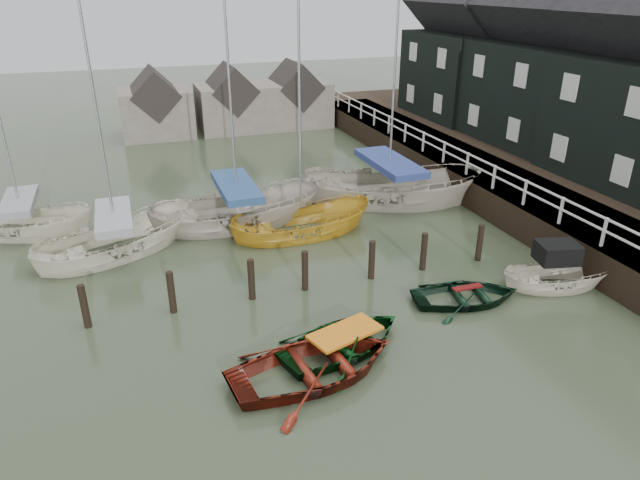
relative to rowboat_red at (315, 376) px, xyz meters
name	(u,v)px	position (x,y,z in m)	size (l,w,h in m)	color
ground	(375,330)	(2.38, 1.46, 0.00)	(120.00, 120.00, 0.00)	#2F3B25
pier	(468,175)	(11.85, 11.46, 0.71)	(3.04, 32.00, 2.70)	black
land_strip	(557,177)	(17.38, 11.46, 0.00)	(14.00, 38.00, 1.50)	black
quay_houses	(598,69)	(17.37, 10.12, 5.68)	(6.52, 28.14, 10.01)	black
mooring_pilings	(307,276)	(1.26, 4.46, 0.50)	(13.72, 0.22, 1.80)	black
far_sheds	(229,103)	(3.21, 27.46, 1.86)	(14.00, 4.08, 4.39)	#665B51
rowboat_red	(315,376)	(0.00, 0.00, 0.00)	(3.26, 4.57, 0.95)	#61190D
rowboat_green	(345,349)	(1.18, 0.87, 0.00)	(2.79, 3.91, 0.81)	black
rowboat_dkgreen	(466,301)	(5.81, 2.01, 0.00)	(2.49, 3.48, 0.72)	black
motorboat	(555,284)	(9.18, 1.85, 0.12)	(3.99, 2.23, 2.26)	beige
sailboat_a	(119,251)	(-4.61, 9.51, 0.06)	(6.76, 4.80, 10.68)	beige
sailboat_b	(238,222)	(0.24, 10.77, 0.06)	(7.33, 2.83, 12.72)	#BFB3A3
sailboat_c	(302,233)	(2.45, 8.88, 0.01)	(5.96, 2.36, 10.64)	gold
sailboat_d	(388,200)	(7.39, 11.09, 0.06)	(8.79, 6.14, 12.52)	#BDB3A2
sailboat_e	(26,232)	(-8.15, 12.65, 0.06)	(6.28, 4.32, 9.27)	beige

